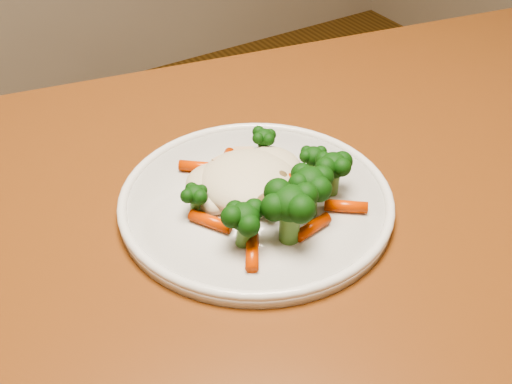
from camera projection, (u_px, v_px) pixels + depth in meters
dining_table at (325, 307)px, 0.68m from camera, size 1.40×1.06×0.75m
plate at (256, 202)px, 0.66m from camera, size 0.28×0.28×0.01m
meal at (269, 185)px, 0.64m from camera, size 0.18×0.19×0.06m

